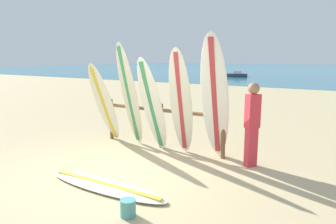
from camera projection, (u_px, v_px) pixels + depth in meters
ground_plane at (103, 177)px, 5.40m from camera, size 120.00×120.00×0.00m
ocean_water at (334, 69)px, 54.11m from camera, size 120.00×80.00×0.01m
surfboard_rack at (161, 119)px, 7.06m from camera, size 3.13×0.09×1.03m
surfboard_leaning_far_left at (104, 103)px, 7.41m from camera, size 0.57×0.97×1.95m
surfboard_leaning_left at (130, 95)px, 7.09m from camera, size 0.56×0.73×2.41m
surfboard_leaning_center_left at (152, 106)px, 6.62m from camera, size 0.61×0.83×2.09m
surfboard_leaning_center at (181, 103)px, 6.40m from camera, size 0.57×0.73×2.27m
surfboard_leaning_center_right at (215, 99)px, 6.00m from camera, size 0.70×1.06×2.54m
surfboard_lying_on_sand at (105, 186)px, 4.94m from camera, size 2.32×0.52×0.08m
beachgoer_standing at (252, 121)px, 5.79m from camera, size 0.28×0.31×1.61m
small_boat_offshore at (237, 75)px, 32.73m from camera, size 2.23×1.45×0.71m
sand_bucket at (128, 208)px, 4.05m from camera, size 0.21×0.21×0.23m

